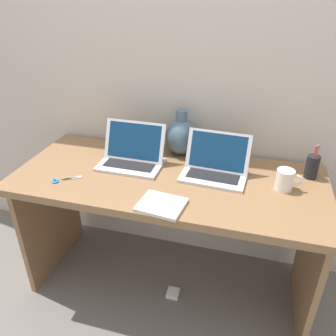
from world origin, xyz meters
name	(u,v)px	position (x,y,z in m)	size (l,w,h in m)	color
ground_plane	(168,281)	(0.00, 0.00, 0.00)	(6.00, 6.00, 0.00)	slate
back_wall	(187,70)	(0.00, 0.38, 1.20)	(4.40, 0.04, 2.40)	beige
desk	(168,202)	(0.00, 0.00, 0.59)	(1.58, 0.68, 0.75)	olive
laptop_left	(132,154)	(-0.22, 0.09, 0.81)	(0.34, 0.23, 0.22)	silver
laptop_right	(216,165)	(0.23, 0.09, 0.81)	(0.34, 0.24, 0.21)	silver
green_vase	(181,136)	(0.00, 0.28, 0.86)	(0.18, 0.18, 0.26)	slate
notebook_stack	(161,205)	(0.04, -0.26, 0.76)	(0.20, 0.17, 0.02)	silver
coffee_mug	(285,180)	(0.56, 0.03, 0.80)	(0.12, 0.08, 0.10)	white
pen_cup	(312,166)	(0.69, 0.19, 0.81)	(0.06, 0.06, 0.19)	black
scissors	(61,180)	(-0.50, -0.18, 0.75)	(0.13, 0.11, 0.01)	#B7B7BC
power_brick	(173,293)	(0.06, -0.09, 0.01)	(0.07, 0.07, 0.03)	white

